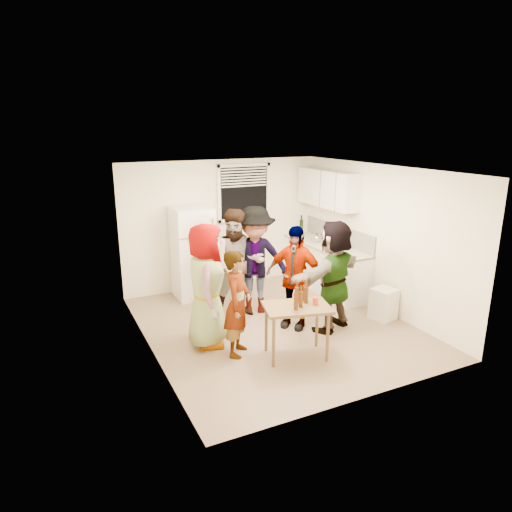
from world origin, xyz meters
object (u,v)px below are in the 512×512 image
guest_back_right (255,311)px  guest_back_left (239,315)px  beer_bottle_counter (342,253)px  trash_bin (383,305)px  refrigerator (193,253)px  wine_bottle (301,234)px  blue_cup (339,255)px  guest_orange (331,328)px  red_cup (315,304)px  guest_black (293,326)px  guest_grey (208,343)px  serving_table (296,356)px  kettle (317,242)px  beer_bottle_table (301,307)px  guest_stripe (238,353)px

guest_back_right → guest_back_left: bearing=-150.5°
beer_bottle_counter → guest_back_right: beer_bottle_counter is taller
beer_bottle_counter → guest_back_right: (-1.64, 0.22, -0.90)m
trash_bin → refrigerator: bearing=136.1°
wine_bottle → blue_cup: size_ratio=2.60×
guest_orange → refrigerator: bearing=-78.3°
blue_cup → red_cup: (-1.44, -1.47, -0.15)m
beer_bottle_counter → guest_back_left: 2.17m
beer_bottle_counter → blue_cup: size_ratio=2.05×
refrigerator → beer_bottle_counter: size_ratio=7.22×
trash_bin → blue_cup: bearing=106.3°
red_cup → guest_black: (0.22, 0.94, -0.75)m
guest_grey → guest_back_left: guest_back_left is taller
refrigerator → serving_table: bearing=-79.6°
beer_bottle_counter → serving_table: bearing=-140.7°
wine_bottle → serving_table: 3.83m
kettle → beer_bottle_table: 3.06m
blue_cup → guest_black: (-1.22, -0.53, -0.90)m
refrigerator → blue_cup: 2.67m
wine_bottle → guest_black: size_ratio=0.18×
refrigerator → guest_orange: size_ratio=0.97×
guest_back_right → beer_bottle_counter: bearing=15.9°
blue_cup → guest_back_left: blue_cup is taller
wine_bottle → guest_black: (-1.49, -2.27, -0.90)m
guest_stripe → guest_grey: bearing=68.2°
serving_table → guest_orange: serving_table is taller
refrigerator → blue_cup: refrigerator is taller
guest_back_right → serving_table: bearing=-72.6°
wine_bottle → kettle: bearing=-97.5°
guest_back_left → guest_black: (0.63, -0.78, 0.00)m
beer_bottle_counter → serving_table: (-1.82, -1.49, -0.90)m
blue_cup → guest_back_right: size_ratio=0.06×
wine_bottle → red_cup: size_ratio=2.82×
blue_cup → guest_stripe: (-2.40, -0.98, -0.90)m
kettle → trash_bin: 2.02m
guest_black → guest_orange: guest_orange is taller
trash_bin → guest_stripe: bearing=-178.9°
beer_bottle_counter → guest_black: (-1.34, -0.60, -0.90)m
serving_table → refrigerator: bearing=100.4°
trash_bin → red_cup: size_ratio=4.95×
kettle → guest_orange: bearing=-128.2°
trash_bin → guest_black: bearing=164.9°
kettle → guest_back_left: bearing=-172.8°
beer_bottle_counter → guest_grey: bearing=-168.1°
beer_bottle_table → guest_grey: size_ratio=0.12×
beer_bottle_table → blue_cup: bearing=41.2°
guest_back_left → guest_black: guest_back_left is taller
serving_table → trash_bin: bearing=13.8°
guest_stripe → guest_orange: 1.69m
guest_orange → kettle: bearing=-137.1°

